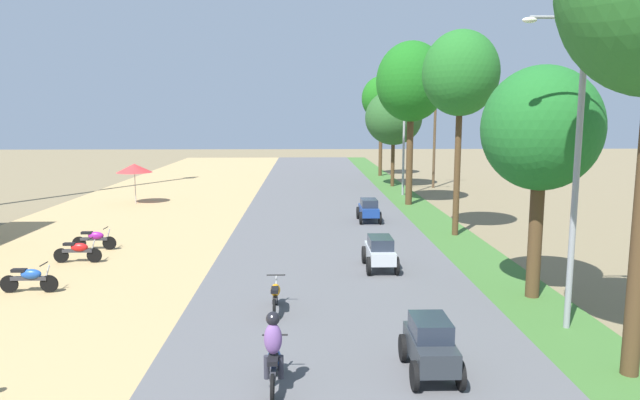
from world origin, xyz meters
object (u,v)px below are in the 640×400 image
(parked_motorbike_third, at_px, (78,250))
(car_sedan_blue, at_px, (369,209))
(parked_motorbike_second, at_px, (30,277))
(car_sedan_silver, at_px, (380,251))
(median_tree_third, at_px, (461,74))
(car_hatchback_charcoal, at_px, (430,344))
(motorbike_ahead_second, at_px, (275,294))
(median_tree_second, at_px, (541,130))
(median_tree_fifth, at_px, (394,118))
(utility_pole_near, at_px, (435,128))
(median_tree_sixth, at_px, (381,99))
(median_tree_fourth, at_px, (411,82))
(streetlamp_mid, at_px, (404,127))
(parked_motorbike_fourth, at_px, (95,238))
(motorbike_foreground_rider, at_px, (274,352))
(vendor_umbrella, at_px, (134,168))
(streetlamp_near, at_px, (578,152))

(parked_motorbike_third, xyz_separation_m, car_sedan_blue, (11.90, 8.07, 0.19))
(parked_motorbike_second, relative_size, parked_motorbike_third, 1.00)
(car_sedan_silver, bearing_deg, median_tree_third, 53.92)
(parked_motorbike_second, relative_size, car_hatchback_charcoal, 0.90)
(car_sedan_blue, distance_m, motorbike_ahead_second, 14.33)
(car_sedan_blue, bearing_deg, parked_motorbike_third, -145.85)
(median_tree_second, xyz_separation_m, motorbike_ahead_second, (-7.82, -1.17, -4.58))
(motorbike_ahead_second, bearing_deg, car_hatchback_charcoal, -49.06)
(median_tree_fifth, bearing_deg, utility_pole_near, -10.51)
(median_tree_sixth, bearing_deg, car_sedan_silver, -97.52)
(median_tree_sixth, relative_size, motorbike_ahead_second, 5.03)
(median_tree_fifth, height_order, utility_pole_near, utility_pole_near)
(median_tree_fourth, distance_m, streetlamp_mid, 5.16)
(median_tree_second, xyz_separation_m, median_tree_fourth, (-0.49, 18.34, 2.41))
(median_tree_sixth, bearing_deg, parked_motorbike_third, -116.53)
(parked_motorbike_third, bearing_deg, median_tree_fourth, 42.66)
(parked_motorbike_fourth, bearing_deg, median_tree_fifth, 53.52)
(car_sedan_blue, bearing_deg, motorbike_foreground_rider, -102.20)
(parked_motorbike_fourth, xyz_separation_m, vendor_umbrella, (-2.00, 12.59, 1.75))
(streetlamp_mid, relative_size, motorbike_foreground_rider, 4.56)
(median_tree_third, bearing_deg, motorbike_foreground_rider, -117.06)
(median_tree_fourth, xyz_separation_m, car_sedan_blue, (-3.15, -5.80, -6.83))
(utility_pole_near, bearing_deg, parked_motorbike_third, -129.40)
(median_tree_third, distance_m, motorbike_foreground_rider, 18.02)
(median_tree_fourth, height_order, median_tree_sixth, median_tree_fourth)
(median_tree_fourth, xyz_separation_m, utility_pole_near, (3.52, 8.74, -2.92))
(median_tree_fifth, relative_size, motorbike_foreground_rider, 4.15)
(median_tree_second, bearing_deg, parked_motorbike_third, 163.96)
(median_tree_fourth, relative_size, median_tree_fifth, 1.34)
(median_tree_third, height_order, median_tree_fourth, median_tree_fourth)
(median_tree_sixth, height_order, car_sedan_blue, median_tree_sixth)
(streetlamp_mid, bearing_deg, motorbike_ahead_second, -107.91)
(median_tree_fourth, distance_m, streetlamp_near, 21.12)
(motorbike_foreground_rider, bearing_deg, median_tree_sixth, 79.59)
(parked_motorbike_fourth, relative_size, median_tree_third, 0.19)
(parked_motorbike_third, height_order, car_sedan_blue, car_sedan_blue)
(car_sedan_blue, xyz_separation_m, motorbike_foreground_rider, (-3.97, -18.35, 0.11))
(vendor_umbrella, distance_m, median_tree_third, 20.97)
(parked_motorbike_third, xyz_separation_m, median_tree_sixth, (15.53, 31.12, 6.53))
(vendor_umbrella, height_order, motorbike_ahead_second, vendor_umbrella)
(motorbike_ahead_second, bearing_deg, parked_motorbike_second, 165.81)
(parked_motorbike_third, distance_m, streetlamp_near, 17.45)
(median_tree_fourth, height_order, streetlamp_near, median_tree_fourth)
(median_tree_fifth, bearing_deg, parked_motorbike_fourth, -126.48)
(parked_motorbike_fourth, distance_m, median_tree_fourth, 20.46)
(motorbike_ahead_second, bearing_deg, car_sedan_silver, 51.21)
(median_tree_fourth, xyz_separation_m, median_tree_fifth, (0.41, 9.31, -2.17))
(median_tree_sixth, distance_m, motorbike_ahead_second, 38.14)
(parked_motorbike_second, distance_m, motorbike_ahead_second, 8.04)
(parked_motorbike_third, xyz_separation_m, car_sedan_silver, (11.26, -1.24, 0.19))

